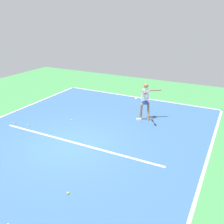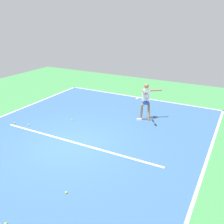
{
  "view_description": "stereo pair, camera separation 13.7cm",
  "coord_description": "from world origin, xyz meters",
  "px_view_note": "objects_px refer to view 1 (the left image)",
  "views": [
    {
      "loc": [
        -5.34,
        6.88,
        4.77
      ],
      "look_at": [
        -0.81,
        -1.86,
        0.9
      ],
      "focal_mm": 39.75,
      "sensor_mm": 36.0,
      "label": 1
    },
    {
      "loc": [
        -5.46,
        6.81,
        4.77
      ],
      "look_at": [
        -0.81,
        -1.86,
        0.9
      ],
      "focal_mm": 39.75,
      "sensor_mm": 36.0,
      "label": 2
    }
  ],
  "objects_px": {
    "tennis_player": "(146,99)",
    "tennis_ball_by_baseline": "(28,125)",
    "tennis_ball_near_player": "(68,193)",
    "tennis_ball_by_sideline": "(71,120)",
    "tennis_ball_far_corner": "(14,123)"
  },
  "relations": [
    {
      "from": "tennis_player",
      "to": "tennis_ball_near_player",
      "type": "height_order",
      "value": "tennis_player"
    },
    {
      "from": "tennis_player",
      "to": "tennis_ball_by_baseline",
      "type": "relative_size",
      "value": 27.84
    },
    {
      "from": "tennis_player",
      "to": "tennis_ball_by_baseline",
      "type": "height_order",
      "value": "tennis_player"
    },
    {
      "from": "tennis_ball_near_player",
      "to": "tennis_ball_by_baseline",
      "type": "bearing_deg",
      "value": -33.29
    },
    {
      "from": "tennis_ball_near_player",
      "to": "tennis_player",
      "type": "bearing_deg",
      "value": -90.52
    },
    {
      "from": "tennis_player",
      "to": "tennis_ball_by_sideline",
      "type": "distance_m",
      "value": 3.7
    },
    {
      "from": "tennis_player",
      "to": "tennis_ball_far_corner",
      "type": "xyz_separation_m",
      "value": [
        5.27,
        3.29,
        -1.03
      ]
    },
    {
      "from": "tennis_ball_near_player",
      "to": "tennis_ball_far_corner",
      "type": "bearing_deg",
      "value": -28.07
    },
    {
      "from": "tennis_ball_near_player",
      "to": "tennis_ball_by_baseline",
      "type": "relative_size",
      "value": 1.0
    },
    {
      "from": "tennis_player",
      "to": "tennis_ball_near_player",
      "type": "xyz_separation_m",
      "value": [
        0.05,
        6.07,
        -1.03
      ]
    },
    {
      "from": "tennis_player",
      "to": "tennis_ball_near_player",
      "type": "distance_m",
      "value": 6.16
    },
    {
      "from": "tennis_ball_near_player",
      "to": "tennis_ball_by_baseline",
      "type": "distance_m",
      "value": 5.34
    },
    {
      "from": "tennis_ball_by_sideline",
      "to": "tennis_ball_by_baseline",
      "type": "bearing_deg",
      "value": 46.19
    },
    {
      "from": "tennis_ball_by_sideline",
      "to": "tennis_ball_far_corner",
      "type": "bearing_deg",
      "value": 36.72
    },
    {
      "from": "tennis_ball_near_player",
      "to": "tennis_ball_by_sideline",
      "type": "bearing_deg",
      "value": -54.91
    }
  ]
}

